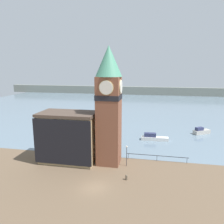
% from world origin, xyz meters
% --- Properties ---
extents(ground_plane, '(160.00, 160.00, 0.00)m').
position_xyz_m(ground_plane, '(0.00, 0.00, 0.00)').
color(ground_plane, brown).
extents(water, '(160.00, 120.00, 0.00)m').
position_xyz_m(water, '(0.00, 71.46, -0.00)').
color(water, slate).
rests_on(water, ground_plane).
extents(far_shoreline, '(180.00, 3.00, 5.00)m').
position_xyz_m(far_shoreline, '(0.00, 111.46, 2.50)').
color(far_shoreline, gray).
rests_on(far_shoreline, water).
extents(pier_railing, '(11.46, 0.08, 1.09)m').
position_xyz_m(pier_railing, '(9.04, 11.21, 0.96)').
color(pier_railing, '#232328').
rests_on(pier_railing, ground_plane).
extents(clock_tower, '(4.63, 4.63, 21.02)m').
position_xyz_m(clock_tower, '(0.31, 8.78, 11.17)').
color(clock_tower, brown).
rests_on(clock_tower, ground_plane).
extents(pier_building, '(10.51, 6.14, 9.32)m').
position_xyz_m(pier_building, '(-7.33, 8.21, 4.68)').
color(pier_building, tan).
rests_on(pier_building, ground_plane).
extents(boat_near, '(6.48, 1.69, 1.75)m').
position_xyz_m(boat_near, '(8.32, 23.26, 0.64)').
color(boat_near, silver).
rests_on(boat_near, water).
extents(boat_far, '(4.73, 3.73, 1.84)m').
position_xyz_m(boat_far, '(20.65, 30.82, 0.70)').
color(boat_far, '#B7B2A8').
rests_on(boat_far, water).
extents(mooring_bollard_near, '(0.36, 0.36, 0.86)m').
position_xyz_m(mooring_bollard_near, '(4.29, 3.10, 0.46)').
color(mooring_bollard_near, brown).
rests_on(mooring_bollard_near, ground_plane).
extents(lamp_post, '(0.32, 0.32, 3.82)m').
position_xyz_m(lamp_post, '(3.67, 8.00, 2.68)').
color(lamp_post, '#2D2D33').
rests_on(lamp_post, ground_plane).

